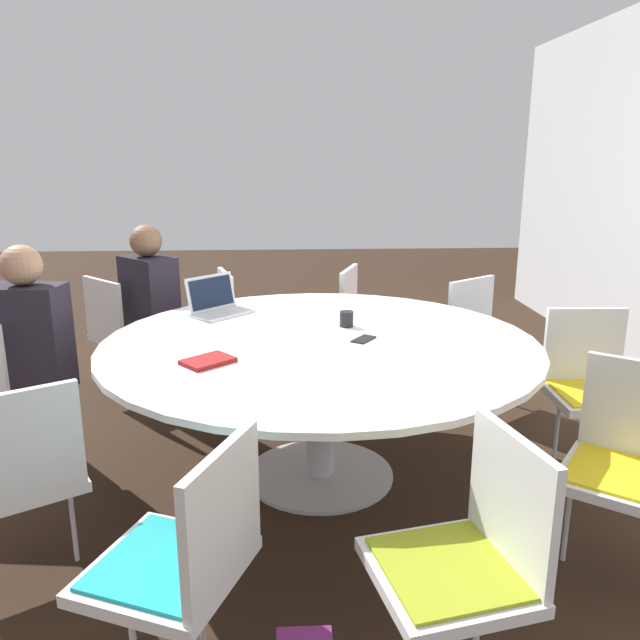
% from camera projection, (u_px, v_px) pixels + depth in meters
% --- Properties ---
extents(ground_plane, '(16.00, 16.00, 0.00)m').
position_uv_depth(ground_plane, '(320.00, 475.00, 3.23)').
color(ground_plane, black).
extents(conference_table, '(2.12, 2.12, 0.74)m').
position_uv_depth(conference_table, '(320.00, 358.00, 3.07)').
color(conference_table, '#B7B7BC').
rests_on(conference_table, ground_plane).
extents(chair_0, '(0.61, 0.61, 0.84)m').
position_uv_depth(chair_0, '(123.00, 328.00, 4.14)').
color(chair_0, silver).
rests_on(chair_0, ground_plane).
extents(chair_2, '(0.59, 0.60, 0.84)m').
position_uv_depth(chair_2, '(18.00, 470.00, 2.28)').
color(chair_2, silver).
rests_on(chair_2, ground_plane).
extents(chair_3, '(0.57, 0.55, 0.84)m').
position_uv_depth(chair_3, '(186.00, 552.00, 1.81)').
color(chair_3, silver).
rests_on(chair_3, ground_plane).
extents(chair_4, '(0.52, 0.50, 0.84)m').
position_uv_depth(chair_4, '(469.00, 549.00, 1.82)').
color(chair_4, silver).
rests_on(chair_4, ground_plane).
extents(chair_5, '(0.60, 0.61, 0.84)m').
position_uv_depth(chair_5, '(629.00, 455.00, 2.39)').
color(chair_5, silver).
rests_on(chair_5, ground_plane).
extents(chair_6, '(0.43, 0.45, 0.84)m').
position_uv_depth(chair_6, '(592.00, 379.00, 3.20)').
color(chair_6, silver).
rests_on(chair_6, ground_plane).
extents(chair_7, '(0.60, 0.60, 0.84)m').
position_uv_depth(chair_7, '(485.00, 335.00, 3.99)').
color(chair_7, silver).
rests_on(chair_7, ground_plane).
extents(chair_8, '(0.55, 0.54, 0.84)m').
position_uv_depth(chair_8, '(366.00, 317.00, 4.42)').
color(chair_8, silver).
rests_on(chair_8, ground_plane).
extents(chair_9, '(0.54, 0.53, 0.84)m').
position_uv_depth(chair_9, '(245.00, 319.00, 4.36)').
color(chair_9, silver).
rests_on(chair_9, ground_plane).
extents(person_0, '(0.41, 0.41, 1.19)m').
position_uv_depth(person_0, '(152.00, 302.00, 4.00)').
color(person_0, '#231E28').
rests_on(person_0, ground_plane).
extents(person_1, '(0.29, 0.38, 1.19)m').
position_uv_depth(person_1, '(32.00, 342.00, 3.14)').
color(person_1, '#231E28').
rests_on(person_1, ground_plane).
extents(laptop, '(0.39, 0.39, 0.21)m').
position_uv_depth(laptop, '(217.00, 304.00, 3.53)').
color(laptop, silver).
rests_on(laptop, conference_table).
extents(spiral_notebook, '(0.25, 0.26, 0.02)m').
position_uv_depth(spiral_notebook, '(208.00, 361.00, 2.70)').
color(spiral_notebook, maroon).
rests_on(spiral_notebook, conference_table).
extents(coffee_cup, '(0.07, 0.07, 0.08)m').
position_uv_depth(coffee_cup, '(347.00, 319.00, 3.27)').
color(coffee_cup, black).
rests_on(coffee_cup, conference_table).
extents(cell_phone, '(0.15, 0.14, 0.01)m').
position_uv_depth(cell_phone, '(364.00, 339.00, 3.04)').
color(cell_phone, black).
rests_on(cell_phone, conference_table).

